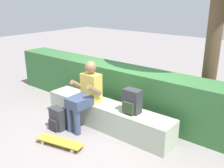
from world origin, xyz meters
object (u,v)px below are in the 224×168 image
Objects in this scene: backpack_on_bench at (132,102)px; backpack_on_ground at (58,119)px; bench_main at (106,115)px; person_skater at (86,93)px; skateboard_near_person at (60,142)px.

backpack_on_bench is 1.39m from backpack_on_ground.
bench_main is 6.46× the size of backpack_on_ground.
person_skater reaches higher than bench_main.
bench_main is 0.99m from skateboard_near_person.
skateboard_near_person is 2.06× the size of backpack_on_bench.
backpack_on_bench reaches higher than skateboard_near_person.
person_skater is 1.45× the size of skateboard_near_person.
backpack_on_bench is (0.55, -0.01, 0.42)m from bench_main.
backpack_on_ground is at bearing -127.99° from person_skater.
person_skater reaches higher than skateboard_near_person.
backpack_on_bench reaches higher than bench_main.
skateboard_near_person is at bearing -37.19° from backpack_on_ground.
backpack_on_bench reaches higher than backpack_on_ground.
person_skater is 0.87m from backpack_on_bench.
backpack_on_ground is (-0.32, -0.41, -0.45)m from person_skater.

